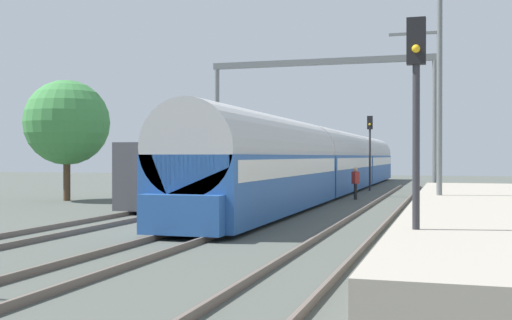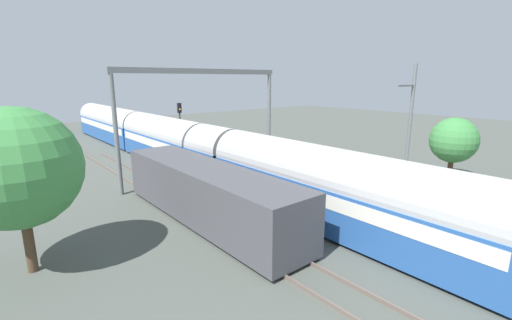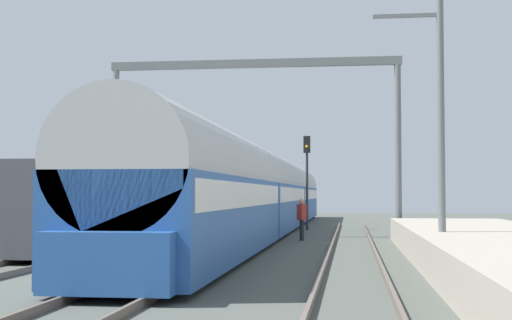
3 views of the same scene
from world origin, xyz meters
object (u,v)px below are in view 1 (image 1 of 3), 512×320
object	(u,v)px
freight_car	(206,174)
catenary_gantry	(321,97)
person_crossing	(356,180)
railway_signal_near	(416,111)
railway_signal_far	(370,143)
passenger_train	(335,162)

from	to	relation	value
freight_car	catenary_gantry	distance (m)	9.22
person_crossing	railway_signal_near	size ratio (longest dim) A/B	0.35
railway_signal_far	catenary_gantry	distance (m)	8.06
freight_car	railway_signal_far	distance (m)	15.82
railway_signal_far	catenary_gantry	size ratio (longest dim) A/B	0.39
freight_car	railway_signal_near	world-z (taller)	railway_signal_near
passenger_train	railway_signal_far	xyz separation A→B (m)	(1.92, 2.71, 1.24)
person_crossing	catenary_gantry	world-z (taller)	catenary_gantry
catenary_gantry	person_crossing	bearing A→B (deg)	-36.77
freight_car	person_crossing	bearing A→B (deg)	39.55
passenger_train	person_crossing	distance (m)	6.82
railway_signal_far	passenger_train	bearing A→B (deg)	-125.25
freight_car	railway_signal_far	bearing A→B (deg)	66.83
railway_signal_near	catenary_gantry	size ratio (longest dim) A/B	0.38
person_crossing	passenger_train	bearing A→B (deg)	46.28
passenger_train	railway_signal_far	size ratio (longest dim) A/B	9.79
passenger_train	railway_signal_far	world-z (taller)	railway_signal_far
freight_car	passenger_train	bearing A→B (deg)	70.02
person_crossing	railway_signal_near	distance (m)	22.09
passenger_train	catenary_gantry	bearing A→B (deg)	-90.00
passenger_train	railway_signal_near	xyz separation A→B (m)	(6.39, -27.97, 1.21)
person_crossing	railway_signal_far	xyz separation A→B (m)	(-0.30, 9.09, 2.18)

